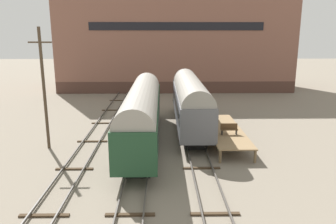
# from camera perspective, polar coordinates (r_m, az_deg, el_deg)

# --- Properties ---
(ground_plane) EXTENTS (200.00, 200.00, 0.00)m
(ground_plane) POSITION_cam_1_polar(r_m,az_deg,el_deg) (26.09, -4.73, -7.27)
(ground_plane) COLOR slate
(track_left) EXTENTS (2.60, 60.00, 0.26)m
(track_left) POSITION_cam_1_polar(r_m,az_deg,el_deg) (26.70, -14.37, -6.84)
(track_left) COLOR #4C4742
(track_left) RESTS_ON ground
(track_middle) EXTENTS (2.60, 60.00, 0.26)m
(track_middle) POSITION_cam_1_polar(r_m,az_deg,el_deg) (26.04, -4.74, -6.98)
(track_middle) COLOR #4C4742
(track_middle) RESTS_ON ground
(track_right) EXTENTS (2.60, 60.00, 0.26)m
(track_right) POSITION_cam_1_polar(r_m,az_deg,el_deg) (26.12, 5.11, -6.91)
(track_right) COLOR #4C4742
(track_right) RESTS_ON ground
(train_car_green) EXTENTS (2.85, 18.22, 5.06)m
(train_car_green) POSITION_cam_1_polar(r_m,az_deg,el_deg) (27.74, -4.51, 0.27)
(train_car_green) COLOR black
(train_car_green) RESTS_ON ground
(train_car_grey) EXTENTS (2.89, 16.41, 5.13)m
(train_car_grey) POSITION_cam_1_polar(r_m,az_deg,el_deg) (32.34, 3.87, 2.23)
(train_car_grey) COLOR black
(train_car_grey) RESTS_ON ground
(station_platform) EXTENTS (2.87, 10.43, 1.07)m
(station_platform) POSITION_cam_1_polar(r_m,az_deg,el_deg) (29.17, 9.89, -3.13)
(station_platform) COLOR #8C704C
(station_platform) RESTS_ON ground
(bench) EXTENTS (1.40, 0.40, 0.91)m
(bench) POSITION_cam_1_polar(r_m,az_deg,el_deg) (27.62, 10.59, -2.86)
(bench) COLOR brown
(bench) RESTS_ON station_platform
(person_worker) EXTENTS (0.32, 0.32, 1.76)m
(person_worker) POSITION_cam_1_polar(r_m,az_deg,el_deg) (23.95, -9.62, -6.63)
(person_worker) COLOR #282833
(person_worker) RESTS_ON ground
(utility_pole) EXTENTS (1.80, 0.24, 9.75)m
(utility_pole) POSITION_cam_1_polar(r_m,az_deg,el_deg) (27.82, -20.80, 3.96)
(utility_pole) COLOR #473828
(utility_pole) RESTS_ON ground
(warehouse_building) EXTENTS (37.74, 11.98, 18.75)m
(warehouse_building) POSITION_cam_1_polar(r_m,az_deg,el_deg) (56.99, 1.21, 13.64)
(warehouse_building) COLOR #4F342A
(warehouse_building) RESTS_ON ground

